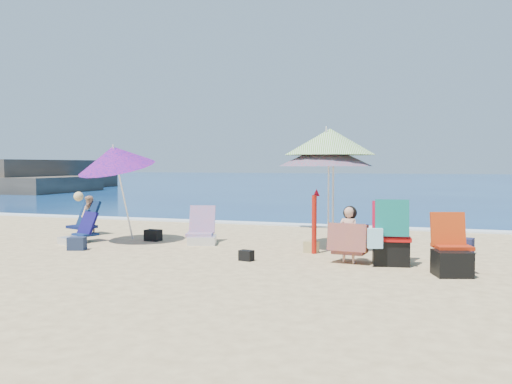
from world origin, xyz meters
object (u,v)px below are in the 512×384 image
(camp_chair_left, at_px, (451,257))
(camp_chair_right, at_px, (390,241))
(person_left, at_px, (88,215))
(chair_navy, at_px, (79,235))
(umbrella_turquoise, at_px, (325,155))
(chair_rainbow, at_px, (202,234))
(umbrella_striped, at_px, (330,142))
(umbrella_blue, at_px, (115,157))
(person_center, at_px, (349,236))
(furled_umbrella, at_px, (315,218))

(camp_chair_left, relative_size, camp_chair_right, 0.84)
(camp_chair_right, distance_m, person_left, 7.09)
(chair_navy, bearing_deg, umbrella_turquoise, 9.17)
(person_left, bearing_deg, chair_rainbow, -8.90)
(umbrella_striped, height_order, camp_chair_right, umbrella_striped)
(umbrella_striped, relative_size, camp_chair_left, 2.61)
(person_left, bearing_deg, umbrella_blue, -35.49)
(camp_chair_left, distance_m, camp_chair_right, 1.06)
(umbrella_turquoise, distance_m, umbrella_blue, 4.27)
(chair_rainbow, bearing_deg, umbrella_turquoise, 2.44)
(umbrella_striped, distance_m, umbrella_blue, 4.37)
(chair_navy, relative_size, person_left, 0.85)
(chair_navy, bearing_deg, person_center, -5.57)
(furled_umbrella, xyz_separation_m, chair_rainbow, (-2.44, 0.47, -0.45))
(chair_rainbow, height_order, person_left, person_left)
(umbrella_striped, height_order, camp_chair_left, umbrella_striped)
(umbrella_striped, relative_size, person_left, 2.34)
(umbrella_striped, bearing_deg, camp_chair_right, -49.36)
(chair_navy, xyz_separation_m, person_left, (-0.61, 1.18, 0.29))
(camp_chair_left, distance_m, person_center, 1.64)
(chair_rainbow, relative_size, person_center, 0.90)
(umbrella_turquoise, bearing_deg, camp_chair_right, -44.18)
(chair_rainbow, distance_m, camp_chair_left, 5.04)
(umbrella_turquoise, bearing_deg, person_left, 176.18)
(umbrella_turquoise, height_order, umbrella_blue, umbrella_blue)
(chair_rainbow, relative_size, camp_chair_left, 0.93)
(chair_navy, distance_m, camp_chair_left, 7.27)
(umbrella_blue, distance_m, person_center, 5.10)
(person_center, bearing_deg, person_left, 164.52)
(umbrella_blue, distance_m, chair_rainbow, 2.36)
(person_center, height_order, person_left, person_left)
(umbrella_striped, xyz_separation_m, camp_chair_left, (2.16, -1.99, -1.79))
(umbrella_blue, distance_m, chair_navy, 1.78)
(umbrella_turquoise, relative_size, person_left, 2.31)
(umbrella_striped, bearing_deg, umbrella_turquoise, -108.06)
(umbrella_turquoise, height_order, person_center, umbrella_turquoise)
(furled_umbrella, xyz_separation_m, camp_chair_right, (1.39, -0.70, -0.26))
(umbrella_blue, bearing_deg, umbrella_striped, 10.33)
(umbrella_striped, bearing_deg, chair_navy, -168.92)
(camp_chair_left, bearing_deg, camp_chair_right, 149.55)
(umbrella_striped, xyz_separation_m, umbrella_blue, (-4.29, -0.78, -0.29))
(chair_navy, xyz_separation_m, camp_chair_left, (7.20, -1.00, 0.10))
(chair_rainbow, distance_m, person_center, 3.42)
(furled_umbrella, bearing_deg, chair_rainbow, 169.18)
(camp_chair_right, relative_size, person_left, 1.07)
(chair_rainbow, xyz_separation_m, person_left, (-3.07, 0.48, 0.26))
(umbrella_striped, relative_size, person_center, 2.50)
(umbrella_turquoise, xyz_separation_m, person_left, (-5.59, 0.37, -1.34))
(umbrella_blue, bearing_deg, chair_navy, -164.77)
(person_center, bearing_deg, umbrella_blue, 171.18)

